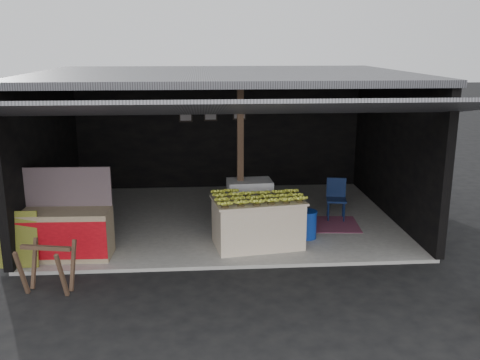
{
  "coord_description": "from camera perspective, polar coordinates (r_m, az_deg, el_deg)",
  "views": [
    {
      "loc": [
        -0.43,
        -8.02,
        3.58
      ],
      "look_at": [
        0.27,
        1.53,
        1.1
      ],
      "focal_mm": 40.0,
      "sensor_mm": 36.0,
      "label": 1
    }
  ],
  "objects": [
    {
      "name": "water_barrel",
      "position": [
        9.95,
        7.2,
        -4.81
      ],
      "size": [
        0.33,
        0.33,
        0.49
      ],
      "primitive_type": "cylinder",
      "color": "#0E339C",
      "rests_on": "concrete_slab"
    },
    {
      "name": "white_crate",
      "position": [
        10.4,
        1.03,
        -2.54
      ],
      "size": [
        0.88,
        0.62,
        0.94
      ],
      "rotation": [
        0.0,
        0.0,
        0.05
      ],
      "color": "white",
      "rests_on": "concrete_slab"
    },
    {
      "name": "shophouse",
      "position": [
        10.94,
        -1.89,
        6.74
      ],
      "size": [
        7.4,
        7.29,
        3.02
      ],
      "color": "black",
      "rests_on": "ground"
    },
    {
      "name": "banana_pile",
      "position": [
        9.31,
        1.93,
        -1.54
      ],
      "size": [
        1.55,
        1.07,
        0.17
      ],
      "primitive_type": null,
      "rotation": [
        0.0,
        0.0,
        0.15
      ],
      "color": "yellow",
      "rests_on": "banana_table"
    },
    {
      "name": "plastic_chair",
      "position": [
        11.08,
        10.22,
        -1.61
      ],
      "size": [
        0.46,
        0.46,
        0.83
      ],
      "rotation": [
        0.0,
        0.0,
        -0.18
      ],
      "color": "#0B183D",
      "rests_on": "concrete_slab"
    },
    {
      "name": "ground",
      "position": [
        8.79,
        -1.02,
        -9.51
      ],
      "size": [
        80.0,
        80.0,
        0.0
      ],
      "primitive_type": "plane",
      "color": "black",
      "rests_on": "ground"
    },
    {
      "name": "neighbor_stall",
      "position": [
        9.42,
        -17.97,
        -5.23
      ],
      "size": [
        1.47,
        0.7,
        1.49
      ],
      "rotation": [
        0.0,
        0.0,
        -0.03
      ],
      "color": "#998466",
      "rests_on": "concrete_slab"
    },
    {
      "name": "picture_frames",
      "position": [
        13.02,
        -3.01,
        7.22
      ],
      "size": [
        1.62,
        0.04,
        0.46
      ],
      "color": "black",
      "rests_on": "shophouse"
    },
    {
      "name": "sawhorse",
      "position": [
        8.32,
        -19.88,
        -8.38
      ],
      "size": [
        0.77,
        0.76,
        0.74
      ],
      "rotation": [
        0.0,
        0.0,
        -0.2
      ],
      "color": "brown",
      "rests_on": "ground"
    },
    {
      "name": "green_signboard",
      "position": [
        9.29,
        -22.58,
        -5.88
      ],
      "size": [
        0.61,
        0.21,
        0.91
      ],
      "primitive_type": "cube",
      "rotation": [
        -0.19,
        0.0,
        0.0
      ],
      "color": "black",
      "rests_on": "concrete_slab"
    },
    {
      "name": "banana_table",
      "position": [
        9.47,
        1.9,
        -4.52
      ],
      "size": [
        1.68,
        1.18,
        0.86
      ],
      "rotation": [
        0.0,
        0.0,
        0.15
      ],
      "color": "beige",
      "rests_on": "concrete_slab"
    },
    {
      "name": "magenta_rug",
      "position": [
        10.78,
        8.53,
        -4.68
      ],
      "size": [
        1.58,
        1.12,
        0.01
      ],
      "primitive_type": "cube",
      "rotation": [
        0.0,
        0.0,
        -0.09
      ],
      "color": "maroon",
      "rests_on": "concrete_slab"
    },
    {
      "name": "concrete_slab",
      "position": [
        11.11,
        -1.74,
        -4.13
      ],
      "size": [
        7.0,
        5.0,
        0.06
      ],
      "primitive_type": "cube",
      "color": "gray",
      "rests_on": "ground"
    }
  ]
}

